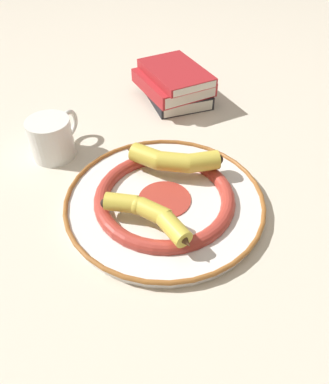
# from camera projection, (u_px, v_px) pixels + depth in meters

# --- Properties ---
(ground_plane) EXTENTS (2.80, 2.80, 0.00)m
(ground_plane) POSITION_uv_depth(u_px,v_px,m) (153.00, 221.00, 0.69)
(ground_plane) COLOR beige
(decorative_bowl) EXTENTS (0.38, 0.38, 0.03)m
(decorative_bowl) POSITION_uv_depth(u_px,v_px,m) (164.00, 200.00, 0.71)
(decorative_bowl) COLOR white
(decorative_bowl) RESTS_ON ground_plane
(banana_a) EXTENTS (0.13, 0.16, 0.03)m
(banana_a) POSITION_uv_depth(u_px,v_px,m) (150.00, 215.00, 0.64)
(banana_a) COLOR gold
(banana_a) RESTS_ON decorative_bowl
(banana_b) EXTENTS (0.09, 0.20, 0.04)m
(banana_b) POSITION_uv_depth(u_px,v_px,m) (172.00, 160.00, 0.74)
(banana_b) COLOR gold
(banana_b) RESTS_ON decorative_bowl
(book_stack) EXTENTS (0.24, 0.22, 0.09)m
(book_stack) POSITION_uv_depth(u_px,v_px,m) (175.00, 84.00, 0.99)
(book_stack) COLOR black
(book_stack) RESTS_ON ground_plane
(coffee_mug) EXTENTS (0.14, 0.10, 0.09)m
(coffee_mug) POSITION_uv_depth(u_px,v_px,m) (52.00, 137.00, 0.81)
(coffee_mug) COLOR white
(coffee_mug) RESTS_ON ground_plane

